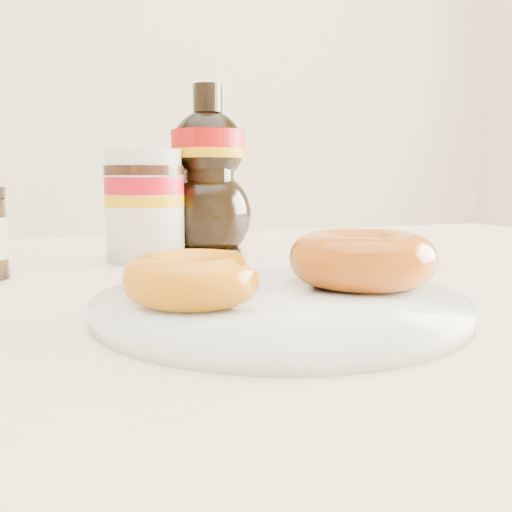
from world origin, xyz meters
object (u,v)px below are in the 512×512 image
object	(u,v)px
donut_whole	(362,258)
nutella_jar	(145,202)
donut_bitten	(193,278)
plate	(280,303)
dining_table	(205,366)
syrup_bottle	(208,171)

from	to	relation	value
donut_whole	nutella_jar	distance (m)	0.30
donut_bitten	nutella_jar	bearing A→B (deg)	63.91
donut_bitten	donut_whole	distance (m)	0.14
plate	donut_bitten	distance (m)	0.07
dining_table	nutella_jar	size ratio (longest dim) A/B	10.97
dining_table	donut_whole	distance (m)	0.20
nutella_jar	syrup_bottle	world-z (taller)	syrup_bottle
nutella_jar	donut_whole	bearing A→B (deg)	-64.95
dining_table	nutella_jar	distance (m)	0.21
plate	syrup_bottle	distance (m)	0.33
donut_bitten	nutella_jar	distance (m)	0.29
syrup_bottle	donut_bitten	bearing A→B (deg)	-107.16
donut_bitten	syrup_bottle	bearing A→B (deg)	49.61
donut_bitten	donut_whole	bearing A→B (deg)	-15.70
plate	donut_whole	distance (m)	0.08
plate	dining_table	bearing A→B (deg)	97.68
donut_whole	nutella_jar	bearing A→B (deg)	115.05
plate	syrup_bottle	size ratio (longest dim) A/B	1.28
plate	donut_bitten	size ratio (longest dim) A/B	2.82
donut_whole	donut_bitten	bearing A→B (deg)	-172.46
dining_table	syrup_bottle	bearing A→B (deg)	73.10
dining_table	plate	bearing A→B (deg)	-82.32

